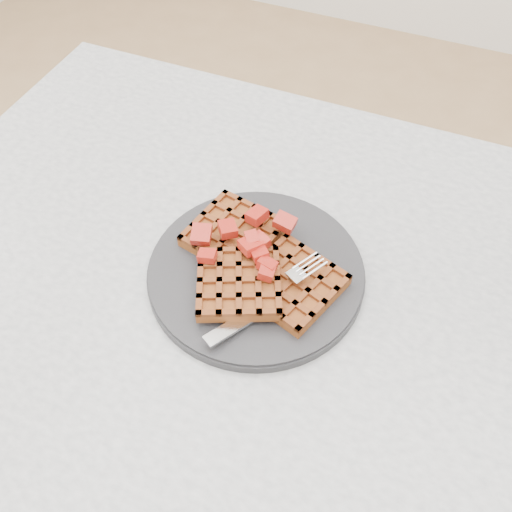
# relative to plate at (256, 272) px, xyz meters

# --- Properties ---
(ground) EXTENTS (4.00, 4.00, 0.00)m
(ground) POSITION_rel_plate_xyz_m (0.10, -0.03, -0.76)
(ground) COLOR tan
(ground) RESTS_ON ground
(table) EXTENTS (1.20, 0.80, 0.75)m
(table) POSITION_rel_plate_xyz_m (0.10, -0.03, -0.12)
(table) COLOR #BCBCB9
(table) RESTS_ON ground
(plate) EXTENTS (0.27, 0.27, 0.02)m
(plate) POSITION_rel_plate_xyz_m (0.00, 0.00, 0.00)
(plate) COLOR black
(plate) RESTS_ON table
(waffles) EXTENTS (0.22, 0.20, 0.03)m
(waffles) POSITION_rel_plate_xyz_m (0.00, -0.00, 0.02)
(waffles) COLOR brown
(waffles) RESTS_ON plate
(strawberry_pile) EXTENTS (0.15, 0.15, 0.02)m
(strawberry_pile) POSITION_rel_plate_xyz_m (0.00, 0.00, 0.05)
(strawberry_pile) COLOR #8C0600
(strawberry_pile) RESTS_ON waffles
(fork) EXTENTS (0.11, 0.17, 0.02)m
(fork) POSITION_rel_plate_xyz_m (0.04, -0.04, 0.02)
(fork) COLOR silver
(fork) RESTS_ON plate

